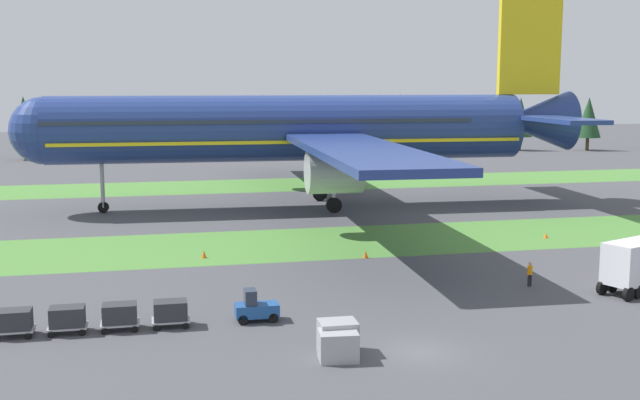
{
  "coord_description": "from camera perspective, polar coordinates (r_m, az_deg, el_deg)",
  "views": [
    {
      "loc": [
        -13.91,
        -38.14,
        14.29
      ],
      "look_at": [
        0.75,
        28.28,
        4.0
      ],
      "focal_mm": 44.17,
      "sensor_mm": 36.0,
      "label": 1
    }
  ],
  "objects": [
    {
      "name": "airliner",
      "position": [
        89.19,
        -1.16,
        5.25
      ],
      "size": [
        63.82,
        78.77,
        25.31
      ],
      "rotation": [
        0.0,
        0.0,
        1.53
      ],
      "color": "navy",
      "rests_on": "ground"
    },
    {
      "name": "uld_container_0",
      "position": [
        42.29,
        1.3,
        -9.9
      ],
      "size": [
        2.03,
        1.64,
        1.75
      ],
      "primitive_type": "cube",
      "rotation": [
        0.0,
        0.0,
        -0.02
      ],
      "color": "#A3A3A8",
      "rests_on": "ground"
    },
    {
      "name": "grass_strip_near",
      "position": [
        70.27,
        -0.77,
        -3.13
      ],
      "size": [
        320.0,
        14.01,
        0.01
      ],
      "primitive_type": "cube",
      "color": "#4C8438",
      "rests_on": "ground"
    },
    {
      "name": "cargo_dolly_second",
      "position": [
        47.45,
        -14.31,
        -8.04
      ],
      "size": [
        2.21,
        1.51,
        1.55
      ],
      "rotation": [
        0.0,
        0.0,
        -1.58
      ],
      "color": "#A3A3A8",
      "rests_on": "ground"
    },
    {
      "name": "cargo_dolly_third",
      "position": [
        47.67,
        -17.83,
        -8.11
      ],
      "size": [
        2.21,
        1.51,
        1.55
      ],
      "rotation": [
        0.0,
        0.0,
        -1.58
      ],
      "color": "#A3A3A8",
      "rests_on": "ground"
    },
    {
      "name": "uld_container_1",
      "position": [
        41.33,
        1.32,
        -10.51
      ],
      "size": [
        2.14,
        1.78,
        1.52
      ],
      "primitive_type": "cube",
      "rotation": [
        0.0,
        0.0,
        -0.09
      ],
      "color": "#A3A3A8",
      "rests_on": "ground"
    },
    {
      "name": "taxiway_marker_0",
      "position": [
        75.31,
        16.05,
        -2.49
      ],
      "size": [
        0.44,
        0.44,
        0.48
      ],
      "primitive_type": "cone",
      "color": "orange",
      "rests_on": "ground"
    },
    {
      "name": "baggage_tug",
      "position": [
        47.8,
        -4.69,
        -7.8
      ],
      "size": [
        2.61,
        1.31,
        1.97
      ],
      "rotation": [
        0.0,
        0.0,
        -1.58
      ],
      "color": "#1E4C8E",
      "rests_on": "ground"
    },
    {
      "name": "ground_crew_marshaller",
      "position": [
        57.42,
        14.96,
        -5.14
      ],
      "size": [
        0.5,
        0.36,
        1.74
      ],
      "rotation": [
        0.0,
        0.0,
        3.68
      ],
      "color": "black",
      "rests_on": "ground"
    },
    {
      "name": "ground_plane",
      "position": [
        43.04,
        7.29,
        -10.86
      ],
      "size": [
        400.0,
        400.0,
        0.0
      ],
      "primitive_type": "plane",
      "color": "#47474C"
    },
    {
      "name": "cargo_dolly_lead",
      "position": [
        47.42,
        -10.78,
        -7.93
      ],
      "size": [
        2.21,
        1.51,
        1.55
      ],
      "rotation": [
        0.0,
        0.0,
        -1.58
      ],
      "color": "#A3A3A8",
      "rests_on": "ground"
    },
    {
      "name": "cargo_dolly_fourth",
      "position": [
        48.06,
        -21.31,
        -8.16
      ],
      "size": [
        2.21,
        1.51,
        1.55
      ],
      "rotation": [
        0.0,
        0.0,
        -1.58
      ],
      "color": "#A3A3A8",
      "rests_on": "ground"
    },
    {
      "name": "grass_strip_far",
      "position": [
        109.23,
        -5.02,
        1.06
      ],
      "size": [
        320.0,
        14.01,
        0.01
      ],
      "primitive_type": "cube",
      "color": "#4C8438",
      "rests_on": "ground"
    },
    {
      "name": "taxiway_marker_1",
      "position": [
        65.05,
        -8.41,
        -3.9
      ],
      "size": [
        0.44,
        0.44,
        0.62
      ],
      "primitive_type": "cone",
      "color": "orange",
      "rests_on": "ground"
    },
    {
      "name": "distant_tree_line",
      "position": [
        150.91,
        -6.33,
        5.79
      ],
      "size": [
        187.53,
        10.39,
        11.79
      ],
      "color": "#4C3823",
      "rests_on": "ground"
    },
    {
      "name": "taxiway_marker_2",
      "position": [
        64.41,
        3.32,
        -3.94
      ],
      "size": [
        0.44,
        0.44,
        0.63
      ],
      "primitive_type": "cone",
      "color": "orange",
      "rests_on": "ground"
    }
  ]
}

